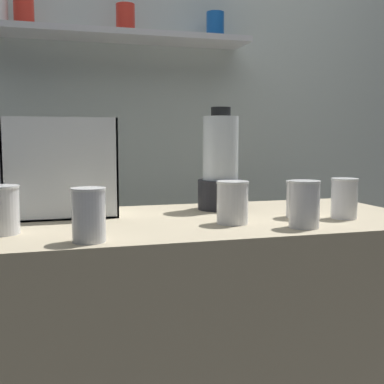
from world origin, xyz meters
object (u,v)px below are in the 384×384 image
(juice_cup_beet_far_left, at_px, (1,213))
(juice_cup_mango_middle, at_px, (232,205))
(juice_cup_pomegranate_rightmost, at_px, (344,201))
(blender_pitcher, at_px, (220,168))
(juice_cup_mango_left, at_px, (89,219))
(carrot_display_bin, at_px, (62,185))
(juice_cup_carrot_far_right, at_px, (301,201))
(juice_cup_pomegranate_right, at_px, (304,207))

(juice_cup_beet_far_left, bearing_deg, juice_cup_mango_middle, -1.81)
(juice_cup_mango_middle, relative_size, juice_cup_pomegranate_rightmost, 1.00)
(blender_pitcher, distance_m, juice_cup_beet_far_left, 0.72)
(juice_cup_beet_far_left, bearing_deg, juice_cup_pomegranate_rightmost, -1.61)
(juice_cup_beet_far_left, height_order, juice_cup_mango_left, juice_cup_mango_left)
(carrot_display_bin, distance_m, blender_pitcher, 0.52)
(juice_cup_pomegranate_rightmost, bearing_deg, juice_cup_mango_left, -170.44)
(carrot_display_bin, xyz_separation_m, juice_cup_mango_middle, (0.46, -0.29, -0.04))
(juice_cup_carrot_far_right, bearing_deg, juice_cup_mango_left, -164.29)
(juice_cup_mango_left, xyz_separation_m, juice_cup_carrot_far_right, (0.64, 0.18, -0.00))
(carrot_display_bin, bearing_deg, blender_pitcher, -1.94)
(carrot_display_bin, height_order, juice_cup_pomegranate_rightmost, carrot_display_bin)
(carrot_display_bin, xyz_separation_m, juice_cup_beet_far_left, (-0.15, -0.27, -0.04))
(juice_cup_carrot_far_right, bearing_deg, carrot_display_bin, 160.43)
(blender_pitcher, height_order, juice_cup_pomegranate_rightmost, blender_pitcher)
(blender_pitcher, bearing_deg, carrot_display_bin, 178.06)
(juice_cup_mango_middle, distance_m, juice_cup_pomegranate_rightmost, 0.35)
(juice_cup_beet_far_left, distance_m, juice_cup_carrot_far_right, 0.85)
(carrot_display_bin, distance_m, juice_cup_beet_far_left, 0.32)
(juice_cup_mango_left, relative_size, juice_cup_carrot_far_right, 1.13)
(carrot_display_bin, distance_m, juice_cup_carrot_far_right, 0.74)
(blender_pitcher, height_order, juice_cup_mango_middle, blender_pitcher)
(juice_cup_mango_left, height_order, juice_cup_carrot_far_right, juice_cup_mango_left)
(juice_cup_carrot_far_right, relative_size, juice_cup_pomegranate_rightmost, 0.92)
(juice_cup_carrot_far_right, height_order, juice_cup_pomegranate_rightmost, juice_cup_pomegranate_rightmost)
(juice_cup_beet_far_left, height_order, juice_cup_mango_middle, juice_cup_beet_far_left)
(blender_pitcher, relative_size, juice_cup_beet_far_left, 2.80)
(juice_cup_pomegranate_right, bearing_deg, juice_cup_mango_middle, 145.92)
(carrot_display_bin, relative_size, juice_cup_pomegranate_rightmost, 2.73)
(carrot_display_bin, distance_m, juice_cup_mango_left, 0.43)
(juice_cup_pomegranate_rightmost, bearing_deg, juice_cup_mango_middle, 178.73)
(juice_cup_mango_left, bearing_deg, juice_cup_mango_middle, 18.51)
(juice_cup_mango_left, distance_m, juice_cup_mango_middle, 0.43)
(juice_cup_pomegranate_right, bearing_deg, juice_cup_carrot_far_right, 64.12)
(juice_cup_mango_left, xyz_separation_m, juice_cup_pomegranate_rightmost, (0.76, 0.13, -0.00))
(juice_cup_mango_middle, bearing_deg, carrot_display_bin, 147.33)
(blender_pitcher, xyz_separation_m, juice_cup_carrot_far_right, (0.18, -0.23, -0.09))
(carrot_display_bin, bearing_deg, juice_cup_pomegranate_rightmost, -20.35)
(blender_pitcher, height_order, juice_cup_carrot_far_right, blender_pitcher)
(juice_cup_pomegranate_rightmost, bearing_deg, juice_cup_beet_far_left, 178.39)
(carrot_display_bin, height_order, juice_cup_beet_far_left, carrot_display_bin)
(carrot_display_bin, xyz_separation_m, juice_cup_pomegranate_rightmost, (0.81, -0.30, -0.04))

